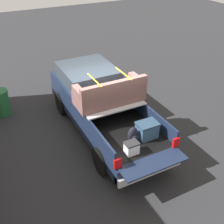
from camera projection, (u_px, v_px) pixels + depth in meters
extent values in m
plane|color=#262628|center=(104.00, 130.00, 9.47)|extent=(40.00, 40.00, 0.00)
cube|color=#162138|center=(104.00, 115.00, 9.14)|extent=(5.50, 1.92, 0.46)
cube|color=black|center=(121.00, 128.00, 8.10)|extent=(2.80, 1.80, 0.04)
cube|color=#162138|center=(92.00, 131.00, 7.62)|extent=(2.80, 0.06, 0.50)
cube|color=#162138|center=(148.00, 114.00, 8.34)|extent=(2.80, 0.06, 0.50)
cube|color=#162138|center=(101.00, 101.00, 9.01)|extent=(0.06, 1.80, 0.50)
cube|color=#162138|center=(153.00, 163.00, 6.85)|extent=(0.55, 1.80, 0.04)
cube|color=#B2B2B7|center=(109.00, 102.00, 8.41)|extent=(1.25, 1.92, 0.04)
cube|color=#162138|center=(87.00, 86.00, 9.89)|extent=(2.30, 1.92, 0.50)
cube|color=#2D3842|center=(88.00, 74.00, 9.53)|extent=(1.94, 1.76, 0.54)
cube|color=#162138|center=(74.00, 74.00, 10.93)|extent=(0.40, 1.82, 0.38)
cube|color=#B2B2B7|center=(149.00, 170.00, 7.15)|extent=(0.24, 1.92, 0.24)
cube|color=red|center=(118.00, 164.00, 6.61)|extent=(0.06, 0.20, 0.28)
cube|color=red|center=(176.00, 142.00, 7.29)|extent=(0.06, 0.20, 0.28)
cylinder|color=black|center=(62.00, 103.00, 10.22)|extent=(0.83, 0.30, 0.83)
cylinder|color=black|center=(105.00, 93.00, 10.90)|extent=(0.83, 0.30, 0.83)
cylinder|color=black|center=(103.00, 160.00, 7.60)|extent=(0.83, 0.30, 0.83)
cylinder|color=black|center=(155.00, 142.00, 8.27)|extent=(0.83, 0.30, 0.83)
cube|color=#335170|center=(147.00, 131.00, 7.61)|extent=(0.40, 0.55, 0.42)
cube|color=#23394E|center=(148.00, 124.00, 7.49)|extent=(0.44, 0.59, 0.05)
ellipsoid|color=black|center=(133.00, 135.00, 7.42)|extent=(0.20, 0.31, 0.47)
ellipsoid|color=black|center=(135.00, 139.00, 7.37)|extent=(0.09, 0.21, 0.21)
cube|color=white|center=(131.00, 148.00, 7.07)|extent=(0.26, 0.34, 0.30)
cube|color=#262628|center=(132.00, 143.00, 6.98)|extent=(0.28, 0.36, 0.04)
cube|color=brown|center=(109.00, 95.00, 8.29)|extent=(0.87, 2.10, 0.42)
cube|color=brown|center=(115.00, 88.00, 7.80)|extent=(0.16, 2.10, 0.40)
cube|color=brown|center=(79.00, 92.00, 7.79)|extent=(0.63, 0.20, 0.22)
cube|color=brown|center=(136.00, 79.00, 8.52)|extent=(0.63, 0.20, 0.22)
cube|color=yellow|center=(94.00, 80.00, 7.77)|extent=(0.97, 0.03, 0.02)
cube|color=yellow|center=(123.00, 74.00, 8.14)|extent=(0.97, 0.03, 0.02)
cylinder|color=#1E592D|center=(2.00, 104.00, 10.12)|extent=(0.56, 0.56, 0.90)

